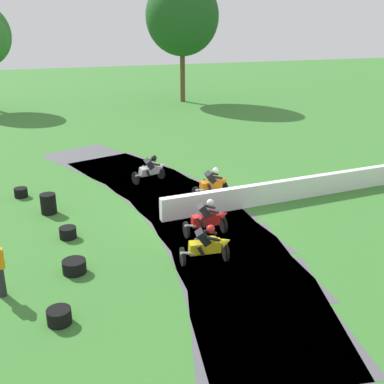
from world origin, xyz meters
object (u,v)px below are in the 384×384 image
Objects in this scene: motorcycle_trailing_orange at (213,183)px; tire_stack_mid_b at (68,233)px; tire_stack_near at (59,316)px; tire_stack_extra_a at (21,193)px; motorcycle_chase_red at (208,218)px; tire_stack_far at (48,204)px; tire_stack_mid_a at (74,266)px; motorcycle_lead_yellow at (207,245)px; motorcycle_fourth_white at (151,169)px.

tire_stack_mid_b is (-6.24, -2.05, -0.45)m from motorcycle_trailing_orange.
tire_stack_extra_a is (-0.88, 9.79, 0.00)m from tire_stack_near.
motorcycle_chase_red reaches higher than tire_stack_far.
tire_stack_far is (-0.47, 5.06, 0.20)m from tire_stack_mid_a.
tire_stack_near is 1.05× the size of tire_stack_mid_b.
motorcycle_lead_yellow is 2.87× the size of tire_stack_mid_b.
tire_stack_mid_b is at bearing 89.15° from tire_stack_mid_a.
motorcycle_chase_red is 6.34m from motorcycle_fourth_white.
motorcycle_chase_red reaches higher than motorcycle_lead_yellow.
motorcycle_fourth_white is at bearing 124.30° from motorcycle_trailing_orange.
motorcycle_trailing_orange is at bearing 67.07° from motorcycle_lead_yellow.
tire_stack_mid_a is (0.63, 2.48, 0.00)m from tire_stack_near.
tire_stack_extra_a is (-6.25, 6.19, -0.46)m from motorcycle_chase_red.
motorcycle_lead_yellow is at bearing -39.87° from tire_stack_mid_b.
motorcycle_fourth_white is 2.80× the size of tire_stack_near.
motorcycle_fourth_white is at bearing 60.00° from tire_stack_mid_a.
tire_stack_near and tire_stack_mid_b have the same top height.
tire_stack_mid_a is 2.52m from tire_stack_mid_b.
tire_stack_mid_b is 1.06× the size of tire_stack_extra_a.
tire_stack_mid_a is 7.47m from tire_stack_extra_a.
motorcycle_lead_yellow is 0.98× the size of motorcycle_fourth_white.
tire_stack_near is 9.83m from tire_stack_extra_a.
tire_stack_far is at bearing 127.36° from motorcycle_lead_yellow.
tire_stack_near is 1.11× the size of tire_stack_extra_a.
tire_stack_mid_a is 0.90× the size of tire_stack_far.
motorcycle_fourth_white reaches higher than tire_stack_mid_a.
motorcycle_chase_red is at bearing -16.41° from tire_stack_mid_b.
tire_stack_near is at bearing -116.41° from motorcycle_fourth_white.
motorcycle_trailing_orange is at bearing 65.99° from motorcycle_chase_red.
tire_stack_mid_b is 2.60m from tire_stack_far.
tire_stack_near is 7.54m from tire_stack_far.
motorcycle_fourth_white is at bearing 26.66° from tire_stack_far.
tire_stack_near is at bearing -146.13° from motorcycle_chase_red.
motorcycle_chase_red is 4.90m from tire_stack_mid_a.
tire_stack_far is at bearing 95.26° from tire_stack_mid_a.
motorcycle_chase_red is at bearing -114.01° from motorcycle_trailing_orange.
motorcycle_fourth_white reaches higher than tire_stack_near.
motorcycle_fourth_white is 8.62m from tire_stack_mid_a.
tire_stack_mid_a is (-4.30, -7.45, -0.43)m from motorcycle_fourth_white.
motorcycle_trailing_orange is 9.87m from tire_stack_near.
motorcycle_trailing_orange is 7.77m from tire_stack_mid_a.
motorcycle_fourth_white is 2.41× the size of tire_stack_mid_a.
motorcycle_chase_red is 2.84× the size of tire_stack_mid_b.
tire_stack_extra_a is at bearing 124.18° from motorcycle_lead_yellow.
motorcycle_fourth_white is (0.30, 8.25, -0.02)m from motorcycle_lead_yellow.
motorcycle_fourth_white is at bearing 87.94° from motorcycle_lead_yellow.
tire_stack_mid_a is at bearing -78.37° from tire_stack_extra_a.
tire_stack_far is at bearing -153.34° from motorcycle_fourth_white.
motorcycle_chase_red is at bearing 69.04° from motorcycle_lead_yellow.
motorcycle_chase_red reaches higher than motorcycle_trailing_orange.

